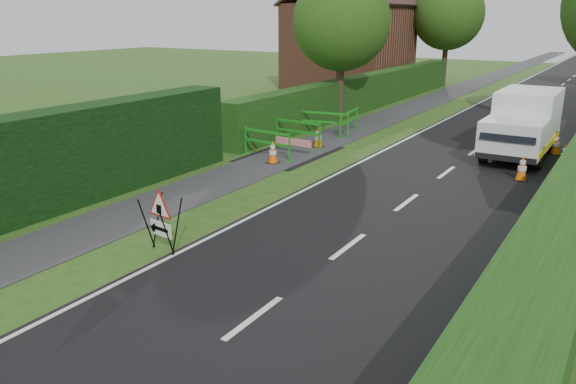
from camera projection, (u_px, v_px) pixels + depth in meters
The scene contains 20 objects.
ground at pixel (101, 304), 9.64m from camera, with size 120.00×120.00×0.00m, color #294C15.
road_surface at pixel (554, 91), 36.70m from camera, with size 6.00×90.00×0.02m, color black.
footpath at pixel (469, 86), 39.48m from camera, with size 2.00×90.00×0.02m, color #2D2D30.
hedge_west_far at pixel (366, 108), 29.97m from camera, with size 1.00×24.00×1.80m, color #14380F.
house_west at pixel (349, 44), 38.10m from camera, with size 7.50×7.40×7.88m.
tree_nw at pixel (342, 22), 25.18m from camera, with size 4.40×4.40×6.70m.
tree_fw at pixel (448, 14), 38.03m from camera, with size 4.80×4.80×7.24m.
triangle_sign at pixel (159, 216), 11.55m from camera, with size 0.88×0.88×1.16m.
works_van at pixel (523, 123), 19.53m from camera, with size 1.96×4.92×2.23m.
traffic_cone_0 at pixel (522, 168), 16.77m from camera, with size 0.38×0.38×0.79m.
traffic_cone_1 at pixel (565, 155), 18.29m from camera, with size 0.38×0.38×0.79m.
traffic_cone_2 at pixel (556, 144), 19.90m from camera, with size 0.38×0.38×0.79m.
traffic_cone_3 at pixel (273, 152), 18.73m from camera, with size 0.38×0.38×0.79m.
traffic_cone_4 at pixel (318, 137), 20.99m from camera, with size 0.38×0.38×0.79m.
ped_barrier_0 at pixel (267, 140), 19.37m from camera, with size 2.09×0.57×1.00m.
ped_barrier_1 at pixel (298, 129), 21.20m from camera, with size 2.08×0.51×1.00m.
ped_barrier_2 at pixel (325, 120), 23.10m from camera, with size 2.09×0.72×1.00m.
ped_barrier_3 at pixel (349, 119), 23.32m from camera, with size 0.57×2.09×1.00m.
redwhite_plank at pixel (293, 154), 20.08m from camera, with size 1.50×0.04×0.25m, color red.
hatchback_car at pixel (519, 100), 28.63m from camera, with size 1.43×3.55×1.21m, color silver.
Camera 1 is at (7.29, -5.61, 4.74)m, focal length 35.00 mm.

